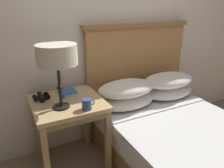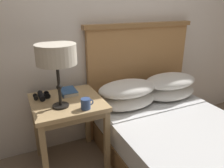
{
  "view_description": "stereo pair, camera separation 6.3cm",
  "coord_description": "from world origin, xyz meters",
  "views": [
    {
      "loc": [
        -1.0,
        -1.12,
        1.42
      ],
      "look_at": [
        -0.18,
        0.48,
        0.75
      ],
      "focal_mm": 35.0,
      "sensor_mm": 36.0,
      "label": 1
    },
    {
      "loc": [
        -0.94,
        -1.15,
        1.42
      ],
      "look_at": [
        -0.18,
        0.48,
        0.75
      ],
      "focal_mm": 35.0,
      "sensor_mm": 36.0,
      "label": 2
    }
  ],
  "objects": [
    {
      "name": "table_lamp",
      "position": [
        -0.65,
        0.43,
        1.06
      ],
      "size": [
        0.3,
        0.3,
        0.5
      ],
      "color": "black",
      "rests_on": "nightstand"
    },
    {
      "name": "coffee_mug",
      "position": [
        -0.48,
        0.31,
        0.69
      ],
      "size": [
        0.1,
        0.08,
        0.08
      ],
      "color": "#334C84",
      "rests_on": "nightstand"
    },
    {
      "name": "nightstand",
      "position": [
        -0.58,
        0.53,
        0.56
      ],
      "size": [
        0.58,
        0.58,
        0.65
      ],
      "color": "tan",
      "rests_on": "ground_plane"
    },
    {
      "name": "binoculars_pair",
      "position": [
        -0.77,
        0.66,
        0.67
      ],
      "size": [
        0.14,
        0.16,
        0.05
      ],
      "color": "black",
      "rests_on": "nightstand"
    },
    {
      "name": "bed",
      "position": [
        0.3,
        0.08,
        0.29
      ],
      "size": [
        1.25,
        1.83,
        1.23
      ],
      "color": "brown",
      "rests_on": "ground_plane"
    },
    {
      "name": "book_on_nightstand",
      "position": [
        -0.53,
        0.67,
        0.67
      ],
      "size": [
        0.14,
        0.2,
        0.04
      ],
      "color": "silver",
      "rests_on": "nightstand"
    },
    {
      "name": "wall_back",
      "position": [
        0.0,
        0.9,
        1.3
      ],
      "size": [
        8.0,
        0.06,
        2.6
      ],
      "color": "silver",
      "rests_on": "ground_plane"
    }
  ]
}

